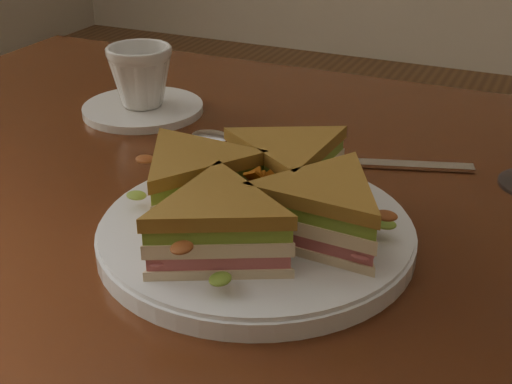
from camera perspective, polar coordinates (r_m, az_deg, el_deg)
table at (r=0.76m, az=2.06°, el=-6.63°), size 1.20×0.80×0.75m
plate at (r=0.62m, az=-0.00°, el=-3.45°), size 0.28×0.28×0.02m
sandwich_wedges at (r=0.60m, az=-0.00°, el=-0.42°), size 0.26×0.26×0.06m
crisps_mound at (r=0.61m, az=-0.00°, el=-0.76°), size 0.09×0.09×0.05m
spoon at (r=0.83m, az=-2.03°, el=4.43°), size 0.16×0.11×0.01m
knife at (r=0.78m, az=8.72°, el=2.23°), size 0.21×0.08×0.00m
saucer at (r=0.93m, az=-9.02°, el=6.60°), size 0.15×0.15×0.01m
coffee_cup at (r=0.92m, az=-9.22°, el=9.13°), size 0.10×0.10×0.08m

